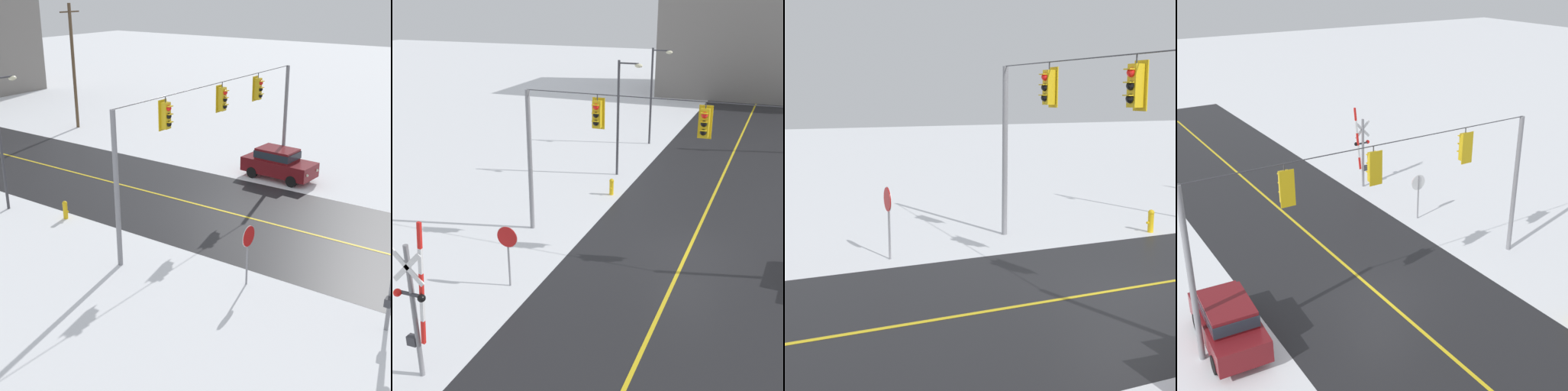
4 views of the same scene
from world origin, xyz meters
The scene contains 9 objects.
ground_plane centered at (0.00, 0.00, 0.00)m, with size 160.00×160.00×0.00m, color white.
road_asphalt centered at (0.00, 6.00, 0.00)m, with size 9.00×80.00×0.01m, color black.
lane_centre_line centered at (0.00, 6.00, 0.01)m, with size 0.14×72.00×0.01m, color gold.
signal_span centered at (0.00, -0.01, 4.30)m, with size 14.20×0.47×6.22m.
stop_sign centered at (-5.47, -4.87, 1.71)m, with size 0.80×0.09×2.35m.
railroad_crossing centered at (-5.35, -10.02, 2.29)m, with size 1.05×0.31×4.71m.
streetlamp_near centered at (-5.59, 8.51, 3.92)m, with size 1.39×0.28×6.50m.
streetlamp_far centered at (-5.59, 15.75, 3.92)m, with size 1.39×0.28×6.50m.
fire_hydrant centered at (-5.03, 5.26, 0.47)m, with size 0.24×0.31×0.88m.
Camera 2 is at (3.23, -19.63, 9.95)m, focal length 49.17 mm.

